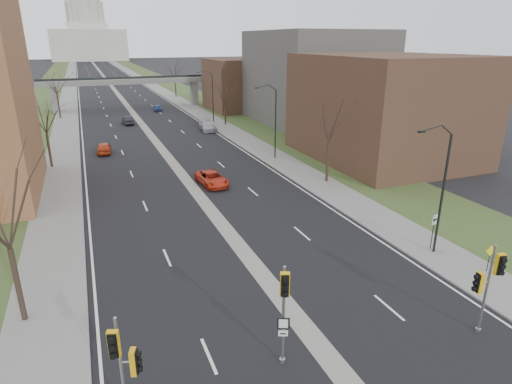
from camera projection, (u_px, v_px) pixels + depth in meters
ground at (327, 356)px, 19.42m from camera, size 700.00×700.00×0.00m
road_surface at (107, 81)px, 150.56m from camera, size 20.00×600.00×0.01m
median_strip at (107, 81)px, 150.56m from camera, size 1.20×600.00×0.02m
sidewalk_right at (142, 79)px, 154.74m from camera, size 4.00×600.00×0.12m
sidewalk_left at (70, 82)px, 146.33m from camera, size 4.00×600.00×0.12m
grass_verge_right at (158, 79)px, 156.85m from camera, size 8.00×600.00×0.10m
grass_verge_left at (51, 82)px, 144.24m from camera, size 8.00×600.00×0.10m
commercial_block_near at (384, 108)px, 50.29m from camera, size 16.00×20.00×12.00m
commercial_block_mid at (314, 78)px, 72.17m from camera, size 18.00×22.00×15.00m
commercial_block_far at (244, 84)px, 86.64m from camera, size 14.00×14.00×10.00m
pedestrian_bridge at (127, 85)px, 87.73m from camera, size 34.00×3.00×6.45m
capitol at (87, 32)px, 292.93m from camera, size 48.00×42.00×55.75m
streetlight_near at (439, 154)px, 26.18m from camera, size 2.61×0.20×8.70m
streetlight_mid at (269, 101)px, 48.91m from camera, size 2.61×0.20×8.70m
streetlight_far at (208, 82)px, 71.64m from camera, size 2.61×0.20×8.70m
tree_left_b at (43, 112)px, 46.00m from camera, size 6.75×6.75×8.81m
tree_left_c at (55, 79)px, 75.45m from camera, size 7.65×7.65×9.99m
tree_right_a at (330, 116)px, 40.98m from camera, size 7.20×7.20×9.40m
tree_right_b at (225, 90)px, 70.10m from camera, size 6.30×6.30×8.22m
tree_right_c at (174, 68)px, 104.66m from camera, size 7.65×7.65×9.99m
signal_pole_left at (124, 359)px, 14.91m from camera, size 1.03×0.78×4.66m
signal_pole_median at (284, 301)px, 17.68m from camera, size 0.70×0.81×4.84m
signal_pole_right at (488, 279)px, 19.84m from camera, size 0.79×0.99×4.72m
speed_limit_sign at (434, 226)px, 28.53m from camera, size 0.53×0.18×2.52m
warning_sign at (490, 255)px, 25.93m from camera, size 0.68×0.16×1.77m
car_left_near at (104, 148)px, 53.91m from camera, size 1.99×4.25×1.41m
car_left_far at (128, 120)px, 72.50m from camera, size 1.67×4.23×1.37m
car_right_near at (212, 179)px, 42.09m from camera, size 2.62×4.98×1.34m
car_right_mid at (208, 126)px, 67.39m from camera, size 2.58×5.51×1.56m
car_right_far at (158, 108)px, 85.84m from camera, size 1.84×3.83×1.26m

